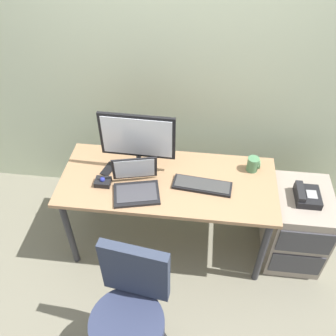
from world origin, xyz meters
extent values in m
plane|color=#706C5B|center=(0.00, 0.00, 0.00)|extent=(8.00, 8.00, 0.00)
cube|color=beige|center=(0.00, 0.68, 1.40)|extent=(6.00, 0.10, 2.80)
cube|color=#997351|center=(0.00, 0.00, 0.71)|extent=(1.55, 0.66, 0.03)
cylinder|color=#2D2D33|center=(-0.71, -0.27, 0.35)|extent=(0.05, 0.05, 0.70)
cylinder|color=#2D2D33|center=(0.71, -0.27, 0.35)|extent=(0.05, 0.05, 0.70)
cylinder|color=#2D2D33|center=(-0.71, 0.27, 0.35)|extent=(0.05, 0.05, 0.70)
cylinder|color=#2D2D33|center=(0.71, 0.27, 0.35)|extent=(0.05, 0.05, 0.70)
cube|color=gray|center=(0.99, 0.03, 0.32)|extent=(0.42, 0.52, 0.65)
cube|color=#38383D|center=(0.99, -0.24, 0.47)|extent=(0.38, 0.01, 0.22)
cube|color=#38383D|center=(0.99, -0.24, 0.19)|extent=(0.38, 0.01, 0.22)
cube|color=black|center=(0.99, 0.01, 0.67)|extent=(0.17, 0.20, 0.06)
cube|color=black|center=(0.93, 0.01, 0.72)|extent=(0.05, 0.18, 0.04)
cube|color=gray|center=(1.01, 0.00, 0.71)|extent=(0.07, 0.08, 0.01)
cylinder|color=#2C344F|center=(-0.13, -0.95, 0.48)|extent=(0.44, 0.44, 0.07)
cube|color=#2E3649|center=(-0.10, -0.75, 0.74)|extent=(0.40, 0.12, 0.42)
cylinder|color=#262628|center=(-0.22, 0.10, 0.73)|extent=(0.18, 0.18, 0.01)
cylinder|color=#262628|center=(-0.22, 0.10, 0.80)|extent=(0.04, 0.04, 0.12)
cube|color=black|center=(-0.22, 0.10, 1.03)|extent=(0.53, 0.04, 0.34)
cube|color=white|center=(-0.22, 0.09, 1.03)|extent=(0.49, 0.02, 0.30)
cube|color=black|center=(0.25, -0.04, 0.74)|extent=(0.42, 0.18, 0.02)
cube|color=#353535|center=(0.25, -0.04, 0.75)|extent=(0.39, 0.15, 0.01)
cube|color=black|center=(-0.20, -0.17, 0.74)|extent=(0.35, 0.29, 0.02)
cube|color=#38383D|center=(-0.20, -0.17, 0.75)|extent=(0.30, 0.22, 0.00)
cube|color=black|center=(-0.23, -0.04, 0.86)|extent=(0.31, 0.13, 0.22)
cube|color=silver|center=(-0.23, -0.04, 0.86)|extent=(0.28, 0.11, 0.19)
cube|color=black|center=(-0.45, -0.09, 0.75)|extent=(0.11, 0.09, 0.04)
sphere|color=navy|center=(-0.45, -0.09, 0.77)|extent=(0.04, 0.04, 0.04)
cylinder|color=#477850|center=(0.60, 0.18, 0.78)|extent=(0.08, 0.08, 0.11)
torus|color=#52784D|center=(0.64, 0.18, 0.79)|extent=(0.01, 0.07, 0.07)
cube|color=black|center=(-0.45, 0.06, 0.73)|extent=(0.10, 0.16, 0.01)
camera|label=1|loc=(0.22, -1.84, 2.59)|focal=39.32mm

